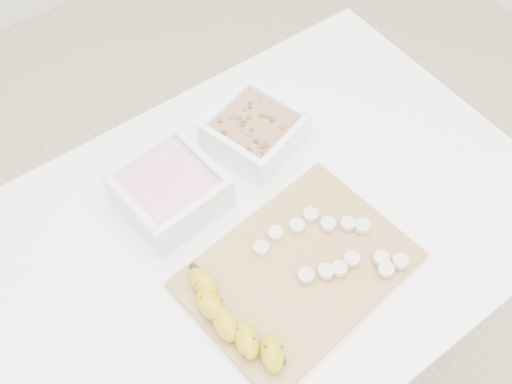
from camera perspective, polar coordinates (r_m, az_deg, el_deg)
ground at (r=1.70m, az=0.62°, el=-15.86°), size 3.50×3.50×0.00m
table at (r=1.10m, az=0.93°, el=-5.54°), size 1.00×0.70×0.75m
bowl_yogurt at (r=1.01m, az=-8.59°, el=0.26°), size 0.18×0.18×0.08m
bowl_granola at (r=1.08m, az=-0.12°, el=6.07°), size 0.19×0.19×0.07m
cutting_board at (r=0.96m, az=4.23°, el=-7.77°), size 0.39×0.30×0.01m
banana at (r=0.90m, az=-2.08°, el=-12.82°), size 0.07×0.21×0.04m
banana_slices at (r=0.97m, az=7.75°, el=-5.44°), size 0.20×0.19×0.02m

